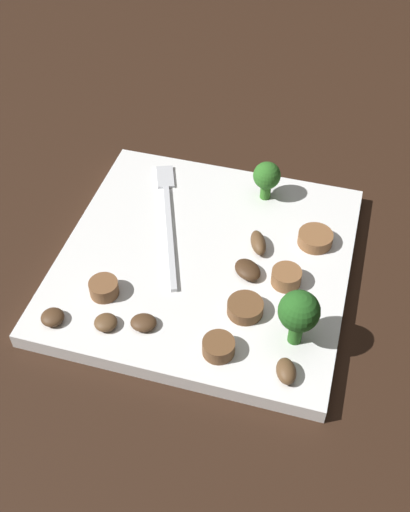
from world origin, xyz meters
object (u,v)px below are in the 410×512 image
(sausage_slice_3, at_px, (245,308))
(plate, at_px, (205,262))
(sausage_slice_0, at_px, (219,347))
(fork, at_px, (168,213))
(mushroom_4, at_px, (53,317))
(sausage_slice_4, at_px, (315,238))
(mushroom_2, at_px, (286,371))
(mushroom_5, at_px, (106,322))
(mushroom_3, at_px, (248,270))
(broccoli_floret_1, at_px, (267,177))
(sausage_slice_2, at_px, (286,277))
(broccoli_floret_0, at_px, (299,313))
(sausage_slice_1, at_px, (104,288))
(mushroom_1, at_px, (144,323))
(mushroom_0, at_px, (258,243))

(sausage_slice_3, bearing_deg, plate, 43.03)
(sausage_slice_0, bearing_deg, fork, 31.84)
(fork, xyz_separation_m, mushroom_4, (-0.16, 0.05, 0.00))
(plate, distance_m, mushroom_4, 0.15)
(sausage_slice_3, distance_m, mushroom_4, 0.17)
(sausage_slice_4, xyz_separation_m, mushroom_2, (-0.16, -0.00, 0.00))
(sausage_slice_3, bearing_deg, mushroom_5, 112.74)
(mushroom_2, bearing_deg, mushroom_3, 28.79)
(plate, distance_m, mushroom_2, 0.15)
(sausage_slice_0, relative_size, mushroom_3, 0.96)
(sausage_slice_3, distance_m, sausage_slice_4, 0.11)
(fork, bearing_deg, mushroom_3, -141.70)
(broccoli_floret_1, distance_m, sausage_slice_2, 0.12)
(sausage_slice_2, distance_m, sausage_slice_4, 0.06)
(sausage_slice_2, distance_m, mushroom_5, 0.17)
(mushroom_5, bearing_deg, sausage_slice_4, -46.74)
(broccoli_floret_1, bearing_deg, plate, 159.17)
(plate, xyz_separation_m, broccoli_floret_0, (-0.07, -0.10, 0.04))
(broccoli_floret_0, xyz_separation_m, mushroom_5, (-0.03, 0.16, -0.03))
(sausage_slice_1, distance_m, mushroom_2, 0.18)
(broccoli_floret_0, bearing_deg, sausage_slice_0, 116.49)
(sausage_slice_0, height_order, sausage_slice_4, sausage_slice_0)
(sausage_slice_1, distance_m, mushroom_1, 0.05)
(sausage_slice_3, bearing_deg, mushroom_0, 4.20)
(sausage_slice_0, xyz_separation_m, mushroom_4, (-0.01, 0.15, -0.00))
(plate, relative_size, sausage_slice_1, 10.26)
(mushroom_3, bearing_deg, broccoli_floret_1, 3.38)
(fork, height_order, broccoli_floret_0, broccoli_floret_0)
(mushroom_3, bearing_deg, mushroom_5, 131.37)
(broccoli_floret_1, bearing_deg, mushroom_0, -173.35)
(sausage_slice_2, distance_m, sausage_slice_3, 0.05)
(broccoli_floret_1, distance_m, mushroom_0, 0.08)
(sausage_slice_3, bearing_deg, mushroom_1, 115.41)
(sausage_slice_1, xyz_separation_m, sausage_slice_2, (0.06, -0.16, 0.00))
(broccoli_floret_1, xyz_separation_m, mushroom_5, (-0.20, 0.10, -0.02))
(plate, bearing_deg, mushroom_0, -62.30)
(sausage_slice_4, relative_size, mushroom_0, 1.08)
(sausage_slice_1, bearing_deg, plate, -47.34)
(mushroom_3, height_order, mushroom_4, mushroom_3)
(mushroom_2, xyz_separation_m, mushroom_3, (0.10, 0.05, -0.00))
(plate, bearing_deg, mushroom_5, 149.81)
(broccoli_floret_0, xyz_separation_m, sausage_slice_3, (0.02, 0.05, -0.03))
(plate, xyz_separation_m, mushroom_2, (-0.11, -0.10, 0.01))
(sausage_slice_0, height_order, mushroom_0, same)
(sausage_slice_0, height_order, sausage_slice_1, same)
(mushroom_4, distance_m, mushroom_5, 0.05)
(mushroom_0, bearing_deg, sausage_slice_1, 127.60)
(sausage_slice_1, height_order, mushroom_4, sausage_slice_1)
(sausage_slice_2, bearing_deg, plate, 81.33)
(broccoli_floret_0, relative_size, sausage_slice_2, 2.06)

